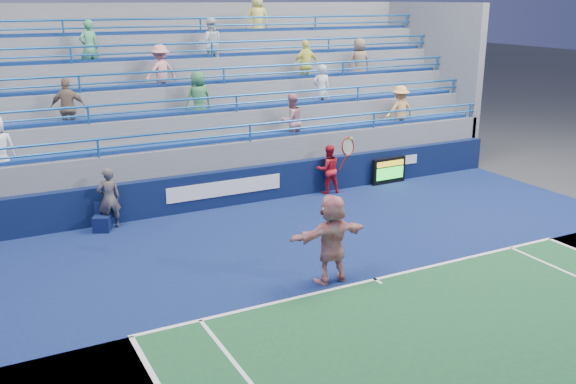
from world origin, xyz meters
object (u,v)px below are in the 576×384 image
serve_speed_board (389,171)px  line_judge (109,198)px  tennis_player (332,239)px  judge_chair (102,223)px  ball_girl (328,169)px

serve_speed_board → line_judge: 9.32m
serve_speed_board → tennis_player: (-5.76, -5.82, 0.56)m
judge_chair → tennis_player: bearing=-55.6°
serve_speed_board → tennis_player: bearing=-134.7°
judge_chair → tennis_player: 6.78m
tennis_player → ball_girl: (3.38, 5.81, -0.22)m
tennis_player → line_judge: size_ratio=1.90×
serve_speed_board → tennis_player: 8.21m
judge_chair → tennis_player: size_ratio=0.24×
line_judge → ball_girl: 6.93m
ball_girl → serve_speed_board: bearing=-169.5°
serve_speed_board → tennis_player: tennis_player is taller
serve_speed_board → line_judge: (-9.31, -0.14, 0.40)m
line_judge → judge_chair: bearing=21.2°
serve_speed_board → line_judge: bearing=-179.1°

